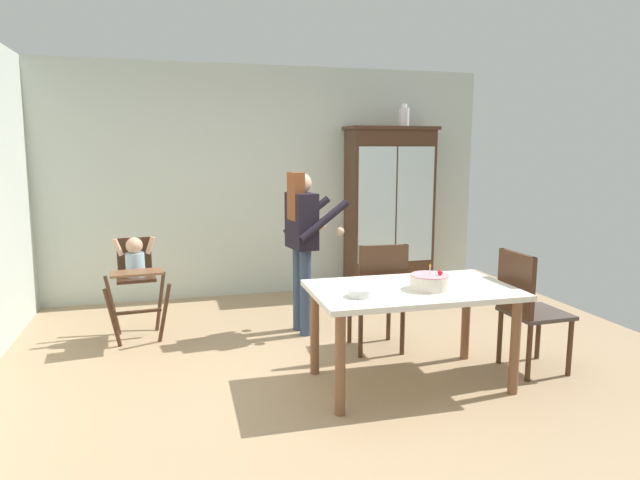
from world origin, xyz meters
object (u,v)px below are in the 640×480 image
object	(u,v)px
ceramic_vase	(404,117)
dining_chair_right_end	(525,303)
dining_chair_far_side	(379,290)
adult_person	(302,233)
dining_table	(412,300)
birthday_cake	(430,282)
china_cabinet	(389,209)
serving_bowl	(361,293)
high_chair_with_toddler	(136,269)

from	to	relation	value
ceramic_vase	dining_chair_right_end	distance (m)	3.13
dining_chair_far_side	dining_chair_right_end	bearing A→B (deg)	148.43
adult_person	dining_chair_far_side	bearing A→B (deg)	-153.43
dining_table	dining_chair_right_end	bearing A→B (deg)	-1.29
dining_table	birthday_cake	size ratio (longest dim) A/B	5.33
ceramic_vase	adult_person	world-z (taller)	ceramic_vase
china_cabinet	dining_chair_far_side	size ratio (longest dim) A/B	2.09
ceramic_vase	dining_chair_right_end	world-z (taller)	ceramic_vase
adult_person	dining_chair_right_end	distance (m)	2.04
serving_bowl	dining_chair_far_side	distance (m)	0.94
high_chair_with_toddler	serving_bowl	size ratio (longest dim) A/B	5.28
dining_table	dining_chair_right_end	world-z (taller)	dining_chair_right_end
china_cabinet	dining_chair_right_end	world-z (taller)	china_cabinet
serving_bowl	dining_chair_far_side	xyz separation A→B (m)	(0.45, 0.80, -0.21)
adult_person	serving_bowl	distance (m)	1.51
adult_person	serving_bowl	world-z (taller)	adult_person
ceramic_vase	dining_table	world-z (taller)	ceramic_vase
dining_chair_right_end	birthday_cake	bearing A→B (deg)	92.78
china_cabinet	dining_chair_far_side	xyz separation A→B (m)	(-0.92, -2.02, -0.45)
high_chair_with_toddler	dining_chair_far_side	world-z (taller)	dining_chair_far_side
high_chair_with_toddler	serving_bowl	xyz separation A→B (m)	(1.56, -1.74, 0.11)
high_chair_with_toddler	dining_chair_right_end	world-z (taller)	dining_chair_right_end
high_chair_with_toddler	serving_bowl	distance (m)	2.34
dining_chair_right_end	china_cabinet	bearing A→B (deg)	-0.33
adult_person	dining_chair_right_end	size ratio (longest dim) A/B	1.59
ceramic_vase	birthday_cake	bearing A→B (deg)	-109.74
china_cabinet	dining_chair_right_end	size ratio (longest dim) A/B	2.09
dining_chair_far_side	dining_chair_right_end	distance (m)	1.17
china_cabinet	serving_bowl	world-z (taller)	china_cabinet
dining_chair_right_end	dining_table	bearing A→B (deg)	87.69
dining_chair_far_side	dining_chair_right_end	xyz separation A→B (m)	(0.95, -0.68, 0.00)
china_cabinet	birthday_cake	bearing A→B (deg)	-106.66
dining_chair_far_side	ceramic_vase	bearing A→B (deg)	-114.20
adult_person	ceramic_vase	bearing A→B (deg)	-59.32
birthday_cake	serving_bowl	world-z (taller)	birthday_cake
dining_table	serving_bowl	size ratio (longest dim) A/B	8.30
high_chair_with_toddler	serving_bowl	world-z (taller)	high_chair_with_toddler
high_chair_with_toddler	china_cabinet	bearing A→B (deg)	14.92
ceramic_vase	dining_chair_far_side	xyz separation A→B (m)	(-1.08, -2.02, -1.57)
adult_person	dining_chair_far_side	size ratio (longest dim) A/B	1.59
dining_chair_far_side	dining_chair_right_end	world-z (taller)	same
birthday_cake	dining_chair_right_end	xyz separation A→B (m)	(0.86, 0.06, -0.24)
ceramic_vase	dining_chair_far_side	world-z (taller)	ceramic_vase
high_chair_with_toddler	dining_table	size ratio (longest dim) A/B	0.64
china_cabinet	high_chair_with_toddler	world-z (taller)	china_cabinet
high_chair_with_toddler	adult_person	xyz separation A→B (m)	(1.51, -0.25, 0.31)
dining_chair_far_side	birthday_cake	bearing A→B (deg)	101.22
china_cabinet	adult_person	xyz separation A→B (m)	(-1.42, -1.32, -0.04)
high_chair_with_toddler	birthday_cake	xyz separation A→B (m)	(2.11, -1.68, 0.14)
serving_bowl	dining_chair_far_side	size ratio (longest dim) A/B	0.19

